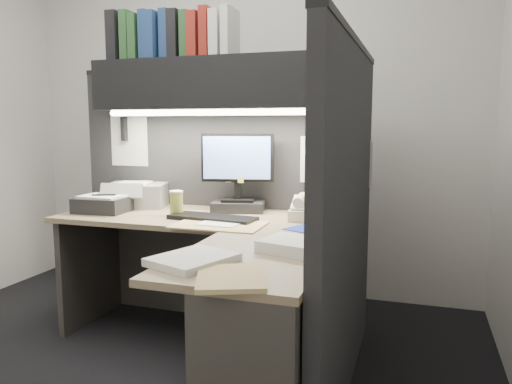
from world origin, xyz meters
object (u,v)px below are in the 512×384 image
coffee_cup (177,204)px  notebook_stack (104,204)px  keyboard (212,218)px  desk (219,301)px  telephone (312,210)px  printer (137,195)px  monitor (238,181)px  overhead_shelf (219,84)px

coffee_cup → notebook_stack: size_ratio=0.46×
keyboard → notebook_stack: bearing=-176.8°
desk → telephone: size_ratio=6.69×
keyboard → printer: 0.73m
monitor → notebook_stack: bearing=-174.8°
monitor → telephone: bearing=-25.3°
overhead_shelf → telephone: 0.94m
desk → telephone: 0.80m
coffee_cup → notebook_stack: coffee_cup is taller
monitor → telephone: 0.51m
telephone → notebook_stack: (-1.26, -0.16, -0.00)m
desk → printer: size_ratio=4.57×
telephone → printer: size_ratio=0.68×
desk → overhead_shelf: (-0.30, 0.75, 1.06)m
keyboard → coffee_cup: (-0.25, 0.05, 0.06)m
keyboard → telephone: 0.56m
keyboard → notebook_stack: notebook_stack is taller
overhead_shelf → telephone: overhead_shelf is taller
monitor → printer: (-0.70, -0.01, -0.12)m
monitor → coffee_cup: bearing=-151.7°
monitor → coffee_cup: 0.40m
desk → keyboard: (-0.23, 0.45, 0.30)m
overhead_shelf → monitor: overhead_shelf is taller
coffee_cup → printer: printer is taller
desk → keyboard: size_ratio=3.39×
coffee_cup → printer: 0.48m
coffee_cup → monitor: bearing=41.9°
notebook_stack → overhead_shelf: bearing=21.1°
monitor → notebook_stack: size_ratio=1.58×
desk → coffee_cup: size_ratio=12.20×
telephone → notebook_stack: bearing=-178.8°
telephone → printer: bearing=169.2°
telephone → desk: bearing=-120.5°
telephone → coffee_cup: bearing=-174.8°
overhead_shelf → notebook_stack: (-0.66, -0.26, -0.72)m
monitor → coffee_cup: size_ratio=3.42×
keyboard → coffee_cup: bearing=175.1°
desk → coffee_cup: 0.78m
monitor → keyboard: monitor is taller
keyboard → telephone: bearing=27.7°
overhead_shelf → keyboard: bearing=-76.0°
keyboard → telephone: telephone is taller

